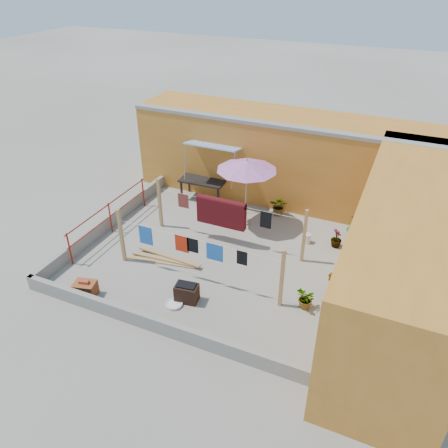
{
  "coord_description": "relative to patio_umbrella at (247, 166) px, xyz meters",
  "views": [
    {
      "loc": [
        4.74,
        -10.12,
        8.03
      ],
      "look_at": [
        0.1,
        0.3,
        1.01
      ],
      "focal_mm": 35.0,
      "sensor_mm": 36.0,
      "label": 1
    }
  ],
  "objects": [
    {
      "name": "ground",
      "position": [
        -0.08,
        -2.17,
        -2.18
      ],
      "size": [
        80.0,
        80.0,
        0.0
      ],
      "primitive_type": "plane",
      "color": "#9E998E",
      "rests_on": "ground"
    },
    {
      "name": "wall_back",
      "position": [
        0.41,
        2.52,
        -0.57
      ],
      "size": [
        11.0,
        3.27,
        3.21
      ],
      "color": "#BF7529",
      "rests_on": "ground"
    },
    {
      "name": "wall_right",
      "position": [
        5.12,
        -2.17,
        -0.58
      ],
      "size": [
        2.4,
        9.0,
        3.2
      ],
      "primitive_type": "cube",
      "color": "#BF7529",
      "rests_on": "ground"
    },
    {
      "name": "parapet_front",
      "position": [
        -0.08,
        -5.75,
        -1.96
      ],
      "size": [
        8.3,
        0.16,
        0.44
      ],
      "primitive_type": "cube",
      "color": "gray",
      "rests_on": "ground"
    },
    {
      "name": "parapet_left",
      "position": [
        -4.16,
        -2.17,
        -1.96
      ],
      "size": [
        0.16,
        7.3,
        0.44
      ],
      "primitive_type": "cube",
      "color": "gray",
      "rests_on": "ground"
    },
    {
      "name": "red_railing",
      "position": [
        -3.93,
        -2.37,
        -1.46
      ],
      "size": [
        0.05,
        4.2,
        1.1
      ],
      "color": "maroon",
      "rests_on": "ground"
    },
    {
      "name": "clothesline_rig",
      "position": [
        -0.27,
        -1.64,
        -1.14
      ],
      "size": [
        5.09,
        2.35,
        1.8
      ],
      "color": "tan",
      "rests_on": "ground"
    },
    {
      "name": "patio_umbrella",
      "position": [
        0.0,
        0.0,
        0.0
      ],
      "size": [
        2.57,
        2.57,
        2.43
      ],
      "color": "gray",
      "rests_on": "ground"
    },
    {
      "name": "outdoor_table",
      "position": [
        -2.15,
        1.03,
        -1.45
      ],
      "size": [
        1.76,
        0.95,
        0.81
      ],
      "color": "black",
      "rests_on": "ground"
    },
    {
      "name": "brick_stack",
      "position": [
        -2.6,
        -5.37,
        -1.96
      ],
      "size": [
        0.68,
        0.56,
        0.51
      ],
      "color": "#A04E24",
      "rests_on": "ground"
    },
    {
      "name": "lumber_pile",
      "position": [
        -1.42,
        -3.11,
        -2.11
      ],
      "size": [
        2.35,
        0.64,
        0.14
      ],
      "color": "tan",
      "rests_on": "ground"
    },
    {
      "name": "brazier",
      "position": [
        0.05,
        -4.42,
        -1.91
      ],
      "size": [
        0.66,
        0.49,
        0.55
      ],
      "color": "black",
      "rests_on": "ground"
    },
    {
      "name": "white_basin",
      "position": [
        -0.17,
        -4.74,
        -2.14
      ],
      "size": [
        0.47,
        0.47,
        0.08
      ],
      "color": "silver",
      "rests_on": "ground"
    },
    {
      "name": "water_jug_a",
      "position": [
        2.31,
        -0.33,
        -2.02
      ],
      "size": [
        0.23,
        0.23,
        0.37
      ],
      "color": "silver",
      "rests_on": "ground"
    },
    {
      "name": "water_jug_b",
      "position": [
        3.62,
        -1.47,
        -2.04
      ],
      "size": [
        0.21,
        0.21,
        0.33
      ],
      "color": "silver",
      "rests_on": "ground"
    },
    {
      "name": "green_hose",
      "position": [
        3.62,
        1.03,
        -2.14
      ],
      "size": [
        0.54,
        0.54,
        0.08
      ],
      "color": "#1B7D2A",
      "rests_on": "ground"
    },
    {
      "name": "plant_back_a",
      "position": [
        0.9,
        1.03,
        -1.83
      ],
      "size": [
        0.64,
        0.56,
        0.71
      ],
      "primitive_type": "imported",
      "rotation": [
        0.0,
        0.0,
        0.01
      ],
      "color": "#225117",
      "rests_on": "ground"
    },
    {
      "name": "plant_back_b",
      "position": [
        3.21,
        -0.17,
        -1.87
      ],
      "size": [
        0.39,
        0.39,
        0.62
      ],
      "primitive_type": "imported",
      "rotation": [
        0.0,
        0.0,
        1.7
      ],
      "color": "#225117",
      "rests_on": "ground"
    },
    {
      "name": "plant_right_a",
      "position": [
        3.62,
        0.63,
        -1.77
      ],
      "size": [
        0.51,
        0.52,
        0.82
      ],
      "primitive_type": "imported",
      "rotation": [
        0.0,
        0.0,
        2.34
      ],
      "color": "#225117",
      "rests_on": "ground"
    },
    {
      "name": "plant_right_b",
      "position": [
        3.62,
        -2.64,
        -1.81
      ],
      "size": [
        0.52,
        0.52,
        0.74
      ],
      "primitive_type": "imported",
      "rotation": [
        0.0,
        0.0,
        3.92
      ],
      "color": "#225117",
      "rests_on": "ground"
    },
    {
      "name": "plant_right_c",
      "position": [
        3.07,
        -3.41,
        -1.88
      ],
      "size": [
        0.68,
        0.71,
        0.61
      ],
      "primitive_type": "imported",
      "rotation": [
        0.0,
        0.0,
        5.21
      ],
      "color": "#225117",
      "rests_on": "ground"
    }
  ]
}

